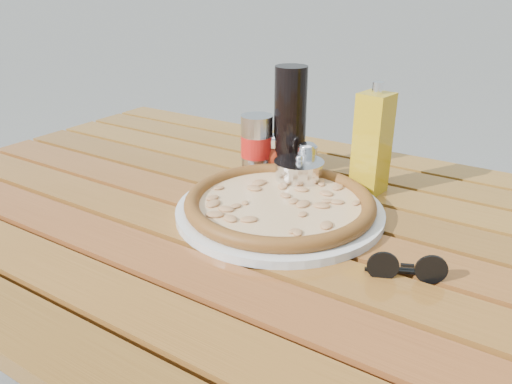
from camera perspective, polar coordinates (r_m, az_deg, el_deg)
The scene contains 10 objects.
table at distance 0.92m, azimuth -0.68°, elevation -6.49°, with size 1.40×0.90×0.75m.
plate at distance 0.87m, azimuth 2.70°, elevation -2.12°, with size 0.36×0.36×0.01m, color silver.
pizza at distance 0.86m, azimuth 2.72°, elevation -1.19°, with size 0.37×0.37×0.03m.
pepper_shaker at distance 1.06m, azimuth 2.07°, elevation 4.48°, with size 0.07×0.07×0.08m.
oregano_shaker at distance 1.01m, azimuth 5.82°, elevation 3.38°, with size 0.05×0.05×0.08m.
dark_bottle at distance 1.03m, azimuth 3.91°, elevation 8.15°, with size 0.07×0.07×0.22m, color black.
soda_can at distance 1.05m, azimuth 0.09°, elevation 5.50°, with size 0.08×0.08×0.12m.
olive_oil_cruet at distance 0.96m, azimuth 13.15°, elevation 5.47°, with size 0.06×0.06×0.21m.
parmesan_tin at distance 0.96m, azimuth 4.89°, elevation 1.94°, with size 0.10×0.10×0.07m.
sunglasses at distance 0.72m, azimuth 16.82°, elevation -8.36°, with size 0.11×0.07×0.04m.
Camera 1 is at (0.44, -0.66, 1.14)m, focal length 35.00 mm.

